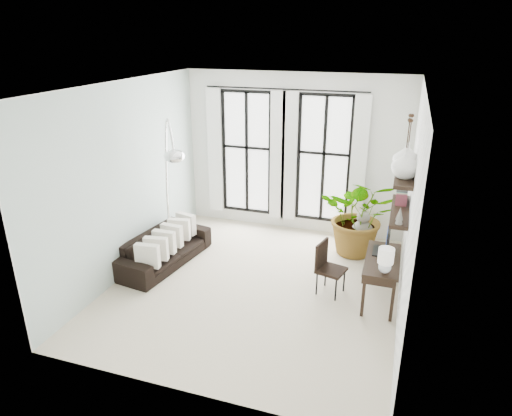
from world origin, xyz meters
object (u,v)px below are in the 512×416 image
at_px(plant, 360,215).
at_px(sofa, 164,249).
at_px(desk_chair, 327,264).
at_px(buddha, 362,236).
at_px(arc_lamp, 169,158).
at_px(desk, 382,262).

bearing_deg(plant, sofa, -155.37).
distance_m(sofa, desk_chair, 2.93).
distance_m(plant, buddha, 0.40).
bearing_deg(arc_lamp, plant, 21.90).
distance_m(sofa, plant, 3.60).
height_order(plant, arc_lamp, arc_lamp).
bearing_deg(sofa, desk, -82.55).
xyz_separation_m(sofa, arc_lamp, (0.11, 0.23, 1.61)).
relative_size(sofa, buddha, 2.27).
bearing_deg(arc_lamp, sofa, -115.42).
xyz_separation_m(sofa, desk, (3.75, -0.08, 0.39)).
distance_m(sofa, buddha, 3.62).
height_order(sofa, buddha, buddha).
height_order(sofa, desk_chair, desk_chair).
distance_m(sofa, arc_lamp, 1.63).
bearing_deg(arc_lamp, desk_chair, -5.75).
xyz_separation_m(desk, buddha, (-0.44, 1.54, -0.32)).
relative_size(arc_lamp, buddha, 3.00).
bearing_deg(buddha, plant, 158.09).
bearing_deg(desk, arc_lamp, 175.23).
relative_size(desk, arc_lamp, 0.46).
relative_size(sofa, desk_chair, 2.29).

